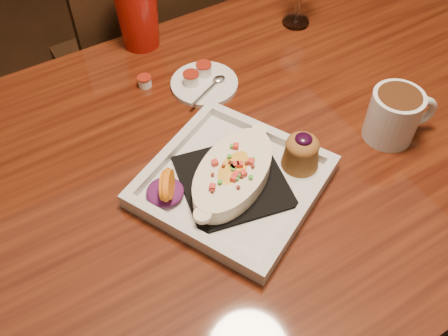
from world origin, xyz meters
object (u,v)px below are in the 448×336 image
plate (239,175)px  red_tumbler (138,13)px  chair_far (144,63)px  saucer (203,82)px  table (266,168)px  coffee_mug (395,114)px

plate → red_tumbler: 0.47m
chair_far → saucer: size_ratio=6.53×
table → chair_far: 0.65m
saucer → plate: bearing=-106.6°
table → chair_far: size_ratio=1.61×
table → coffee_mug: size_ratio=11.31×
coffee_mug → red_tumbler: (-0.28, 0.52, 0.03)m
saucer → red_tumbler: bearing=102.6°
coffee_mug → red_tumbler: 0.59m
coffee_mug → chair_far: bearing=124.0°
table → plate: size_ratio=3.97×
table → saucer: size_ratio=10.54×
plate → coffee_mug: bearing=-35.0°
plate → coffee_mug: coffee_mug is taller
chair_far → red_tumbler: (-0.08, -0.23, 0.32)m
coffee_mug → saucer: (-0.23, 0.31, -0.05)m
chair_far → coffee_mug: bearing=104.9°
table → plate: (-0.12, -0.07, 0.12)m
table → saucer: 0.23m
chair_far → coffee_mug: chair_far is taller
coffee_mug → red_tumbler: red_tumbler is taller
plate → red_tumbler: size_ratio=2.36×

